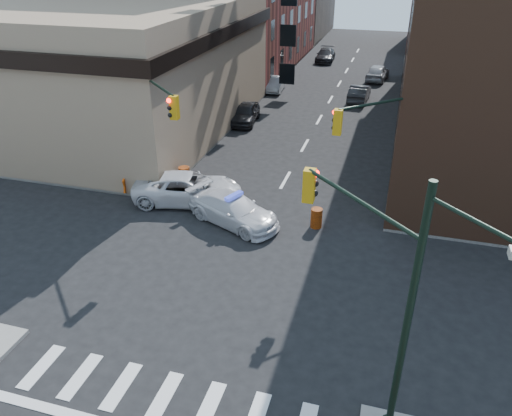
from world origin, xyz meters
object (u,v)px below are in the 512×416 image
Objects in this scene: barrel_road at (316,218)px; pedestrian_a at (118,158)px; barrel_bank at (184,176)px; pickup at (188,188)px; barricade_nw_a at (134,184)px; police_car at (233,210)px; parked_car_wfar at (276,84)px; pedestrian_b at (121,154)px; parked_car_enear at (359,93)px; parked_car_wnear at (245,113)px.

pedestrian_a is at bearing 165.62° from barrel_road.
barrel_road is 8.65m from barrel_bank.
pickup reaches higher than barricade_nw_a.
pedestrian_a is at bearing 89.06° from police_car.
barricade_nw_a is at bearing 78.32° from pickup.
police_car is 1.28× the size of parked_car_wfar.
police_car is at bearing -56.87° from pedestrian_b.
police_car is 1.15× the size of parked_car_enear.
parked_car_wnear is at bearing 49.39° from parked_car_enear.
parked_car_enear is 23.30m from pedestrian_b.
parked_car_wnear is 2.24× the size of pedestrian_b.
pedestrian_a is 4.75m from barrel_bank.
parked_car_wfar reaches higher than barrel_bank.
parked_car_enear is at bearing 14.51° from police_car.
parked_car_wfar is 3.94× the size of barrel_road.
parked_car_wfar is at bearing 101.87° from pedestrian_a.
police_car is 4.01× the size of barricade_nw_a.
pedestrian_a reaches higher than barrel_road.
pedestrian_a is at bearing -106.16° from parked_car_wfar.
parked_car_enear reaches higher than barrel_bank.
police_car is at bearing -128.15° from pickup.
barrel_bank is at bearing -95.31° from parked_car_wnear.
pedestrian_b is 13.27m from barrel_road.
police_car is 15.93m from parked_car_wnear.
parked_car_wfar is at bearing 47.06° from pedestrian_b.
parked_car_wnear reaches higher than police_car.
barricade_nw_a is at bearing -104.38° from parked_car_wnear.
pedestrian_a is 13.35m from barrel_road.
barricade_nw_a is at bearing -99.02° from parked_car_wfar.
barrel_bank is at bearing 30.13° from barricade_nw_a.
police_car reaches higher than barrel_road.
pedestrian_a reaches higher than barrel_bank.
parked_car_wnear is 11.67m from parked_car_enear.
parked_car_wnear is at bearing 90.00° from barrel_bank.
parked_car_wfar is 1.99× the size of pedestrian_b.
barricade_nw_a is (-2.22, -13.89, -0.14)m from parked_car_wnear.
pedestrian_b is at bearing 60.08° from parked_car_enear.
parked_car_enear is 3.89× the size of barrel_bank.
pedestrian_b is (-4.55, -21.02, 0.50)m from parked_car_wfar.
barricade_nw_a is at bearing 175.87° from barrel_road.
police_car is 3.31× the size of pedestrian_a.
parked_car_wfar is at bearing -9.67° from pickup.
pedestrian_b is (-12.55, -19.62, 0.42)m from parked_car_enear.
police_car is at bearing -84.44° from parked_car_wfar.
pickup is (-3.10, 1.52, 0.07)m from police_car.
pedestrian_b is 1.98× the size of barrel_road.
pickup reaches higher than parked_car_enear.
police_car is at bearing -23.61° from barricade_nw_a.
police_car reaches higher than parked_car_wfar.
pedestrian_a is at bearing -156.17° from pedestrian_b.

